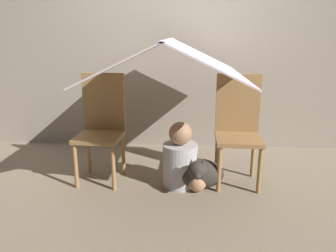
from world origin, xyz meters
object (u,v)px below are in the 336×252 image
chair_right (238,126)px  person_front (180,159)px  chair_left (101,124)px  dog (196,173)px

chair_right → person_front: chair_right is taller
chair_left → chair_right: 1.22m
chair_right → dog: (-0.37, -0.21, -0.37)m
chair_left → chair_right: same height
chair_right → person_front: bearing=-163.2°
chair_left → dog: (0.86, -0.20, -0.37)m
chair_left → dog: size_ratio=1.99×
person_front → dog: bearing=-26.9°
person_front → chair_right: bearing=14.9°
chair_left → person_front: (0.72, -0.13, -0.27)m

